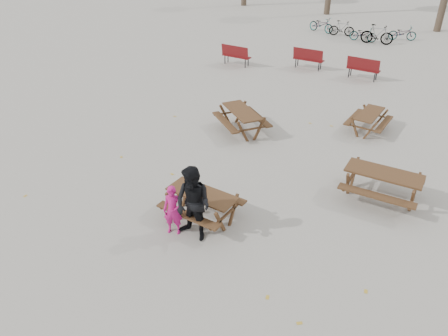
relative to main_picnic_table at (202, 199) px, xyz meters
The scene contains 13 objects.
ground 0.59m from the main_picnic_table, ahead, with size 80.00×80.00×0.00m, color gray.
main_picnic_table is the anchor object (origin of this frame).
food_tray 0.24m from the main_picnic_table, 134.44° to the right, with size 0.18×0.11×0.04m, color white.
bread_roll 0.28m from the main_picnic_table, 134.44° to the right, with size 0.14×0.06×0.05m, color tan.
soda_bottle 0.29m from the main_picnic_table, 125.51° to the right, with size 0.07×0.07×0.17m.
child 0.89m from the main_picnic_table, 106.07° to the right, with size 0.48×0.31×1.31m, color #B9176D.
adult 0.86m from the main_picnic_table, 68.82° to the right, with size 0.94×0.73×1.93m, color black.
picnic_table_east 4.90m from the main_picnic_table, 43.54° to the left, with size 1.99×1.60×0.86m, color #3C2716, non-canonical shape.
picnic_table_north 5.21m from the main_picnic_table, 110.52° to the left, with size 1.87×1.51×0.81m, color #3C2716, non-canonical shape.
picnic_table_far 7.66m from the main_picnic_table, 75.58° to the left, with size 1.61×1.30×0.69m, color #3C2716, non-canonical shape.
park_bench_row 12.59m from the main_picnic_table, 94.56° to the left, with size 12.60×2.60×1.03m.
bicycle_row 20.03m from the main_picnic_table, 97.50° to the left, with size 6.64×2.67×1.11m.
fallen_leaves 2.62m from the main_picnic_table, 78.69° to the left, with size 11.00×11.00×0.01m, color gold, non-canonical shape.
Camera 1 is at (5.46, -7.22, 6.90)m, focal length 35.00 mm.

